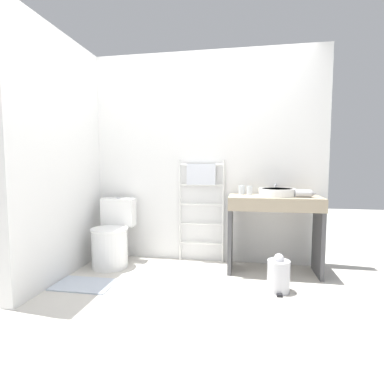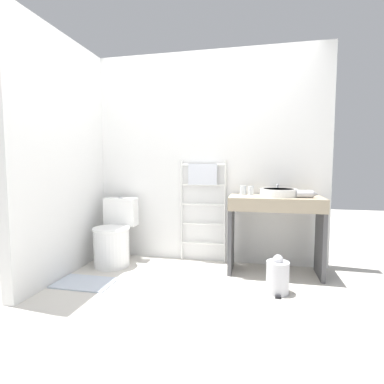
{
  "view_description": "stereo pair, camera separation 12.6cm",
  "coord_description": "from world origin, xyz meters",
  "px_view_note": "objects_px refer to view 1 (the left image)",
  "views": [
    {
      "loc": [
        0.49,
        -2.3,
        1.15
      ],
      "look_at": [
        -0.03,
        0.7,
        0.87
      ],
      "focal_mm": 28.0,
      "sensor_mm": 36.0,
      "label": 1
    },
    {
      "loc": [
        0.62,
        -2.28,
        1.15
      ],
      "look_at": [
        -0.03,
        0.7,
        0.87
      ],
      "focal_mm": 28.0,
      "sensor_mm": 36.0,
      "label": 2
    }
  ],
  "objects_px": {
    "cup_near_edge": "(249,190)",
    "cup_near_wall": "(242,190)",
    "sink_basin": "(277,192)",
    "toilet": "(112,239)",
    "trash_bin": "(279,275)",
    "towel_radiator": "(201,190)",
    "hair_dryer": "(304,193)"
  },
  "relations": [
    {
      "from": "toilet",
      "to": "hair_dryer",
      "type": "height_order",
      "value": "hair_dryer"
    },
    {
      "from": "cup_near_edge",
      "to": "hair_dryer",
      "type": "bearing_deg",
      "value": -16.71
    },
    {
      "from": "cup_near_edge",
      "to": "hair_dryer",
      "type": "height_order",
      "value": "cup_near_edge"
    },
    {
      "from": "sink_basin",
      "to": "toilet",
      "type": "bearing_deg",
      "value": -176.11
    },
    {
      "from": "sink_basin",
      "to": "cup_near_wall",
      "type": "xyz_separation_m",
      "value": [
        -0.37,
        0.12,
        0.01
      ]
    },
    {
      "from": "toilet",
      "to": "trash_bin",
      "type": "bearing_deg",
      "value": -12.87
    },
    {
      "from": "sink_basin",
      "to": "cup_near_wall",
      "type": "bearing_deg",
      "value": 161.64
    },
    {
      "from": "cup_near_edge",
      "to": "cup_near_wall",
      "type": "bearing_deg",
      "value": 155.23
    },
    {
      "from": "trash_bin",
      "to": "cup_near_edge",
      "type": "bearing_deg",
      "value": 112.86
    },
    {
      "from": "cup_near_wall",
      "to": "trash_bin",
      "type": "relative_size",
      "value": 0.27
    },
    {
      "from": "towel_radiator",
      "to": "sink_basin",
      "type": "bearing_deg",
      "value": -13.22
    },
    {
      "from": "cup_near_wall",
      "to": "toilet",
      "type": "bearing_deg",
      "value": -170.3
    },
    {
      "from": "towel_radiator",
      "to": "sink_basin",
      "type": "height_order",
      "value": "towel_radiator"
    },
    {
      "from": "cup_near_edge",
      "to": "trash_bin",
      "type": "distance_m",
      "value": 0.98
    },
    {
      "from": "hair_dryer",
      "to": "cup_near_wall",
      "type": "bearing_deg",
      "value": 162.13
    },
    {
      "from": "sink_basin",
      "to": "cup_near_edge",
      "type": "relative_size",
      "value": 3.99
    },
    {
      "from": "cup_near_edge",
      "to": "trash_bin",
      "type": "bearing_deg",
      "value": -67.14
    },
    {
      "from": "toilet",
      "to": "sink_basin",
      "type": "height_order",
      "value": "sink_basin"
    },
    {
      "from": "toilet",
      "to": "cup_near_wall",
      "type": "xyz_separation_m",
      "value": [
        1.45,
        0.25,
        0.56
      ]
    },
    {
      "from": "sink_basin",
      "to": "cup_near_wall",
      "type": "height_order",
      "value": "cup_near_wall"
    },
    {
      "from": "towel_radiator",
      "to": "cup_near_wall",
      "type": "relative_size",
      "value": 12.44
    },
    {
      "from": "toilet",
      "to": "towel_radiator",
      "type": "relative_size",
      "value": 0.64
    },
    {
      "from": "cup_near_wall",
      "to": "hair_dryer",
      "type": "xyz_separation_m",
      "value": [
        0.63,
        -0.2,
        -0.01
      ]
    },
    {
      "from": "cup_near_wall",
      "to": "sink_basin",
      "type": "bearing_deg",
      "value": -18.36
    },
    {
      "from": "towel_radiator",
      "to": "toilet",
      "type": "bearing_deg",
      "value": -161.88
    },
    {
      "from": "toilet",
      "to": "cup_near_wall",
      "type": "height_order",
      "value": "cup_near_wall"
    },
    {
      "from": "towel_radiator",
      "to": "sink_basin",
      "type": "distance_m",
      "value": 0.86
    },
    {
      "from": "toilet",
      "to": "cup_near_edge",
      "type": "relative_size",
      "value": 7.96
    },
    {
      "from": "sink_basin",
      "to": "cup_near_edge",
      "type": "distance_m",
      "value": 0.3
    },
    {
      "from": "towel_radiator",
      "to": "cup_near_wall",
      "type": "distance_m",
      "value": 0.47
    },
    {
      "from": "toilet",
      "to": "cup_near_edge",
      "type": "height_order",
      "value": "cup_near_edge"
    },
    {
      "from": "toilet",
      "to": "cup_near_edge",
      "type": "distance_m",
      "value": 1.65
    }
  ]
}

